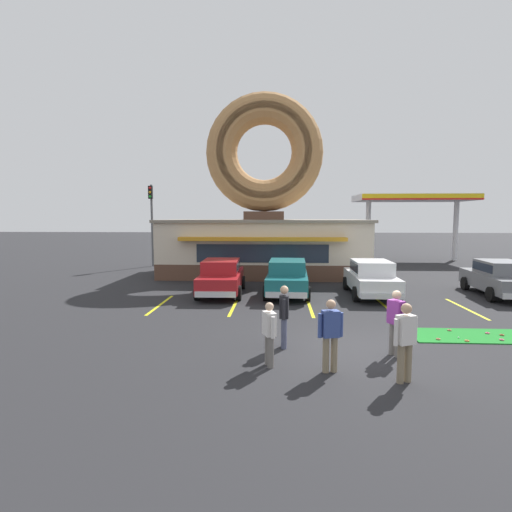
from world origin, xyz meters
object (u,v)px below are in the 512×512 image
object	(u,v)px
car_teal	(287,276)
car_grey	(499,277)
trash_bin	(375,273)
pedestrian_clipboard_woman	(396,320)
pedestrian_leather_jacket_man	(405,339)
car_white	(371,277)
pedestrian_blue_sweater_man	(330,332)
traffic_light_pole	(152,214)
golf_ball	(459,337)
pedestrian_hooded_kid	(284,313)
car_red	(221,275)
pedestrian_beanie_man	(269,331)

from	to	relation	value
car_teal	car_grey	bearing A→B (deg)	1.20
trash_bin	pedestrian_clipboard_woman	bearing A→B (deg)	-101.07
pedestrian_leather_jacket_man	pedestrian_clipboard_woman	size ratio (longest dim) A/B	1.02
car_white	pedestrian_blue_sweater_man	size ratio (longest dim) A/B	2.73
pedestrian_blue_sweater_man	pedestrian_clipboard_woman	xyz separation A→B (m)	(1.80, 1.17, 0.01)
car_grey	traffic_light_pole	xyz separation A→B (m)	(-18.82, 9.85, 2.84)
golf_ball	pedestrian_leather_jacket_man	size ratio (longest dim) A/B	0.02
pedestrian_hooded_kid	pedestrian_leather_jacket_man	xyz separation A→B (m)	(2.54, -2.15, 0.02)
car_teal	pedestrian_clipboard_woman	distance (m)	8.26
car_grey	pedestrian_blue_sweater_man	size ratio (longest dim) A/B	2.77
car_white	traffic_light_pole	size ratio (longest dim) A/B	0.79
car_white	pedestrian_hooded_kid	size ratio (longest dim) A/B	2.70
trash_bin	car_grey	bearing A→B (deg)	-39.11
traffic_light_pole	pedestrian_leather_jacket_man	bearing A→B (deg)	-59.11
car_teal	pedestrian_blue_sweater_man	world-z (taller)	pedestrian_blue_sweater_man
pedestrian_blue_sweater_man	car_red	bearing A→B (deg)	112.78
car_red	pedestrian_leather_jacket_man	distance (m)	10.85
car_red	pedestrian_beanie_man	distance (m)	9.02
car_red	pedestrian_clipboard_woman	xyz separation A→B (m)	(5.57, -7.81, 0.07)
trash_bin	golf_ball	bearing A→B (deg)	-90.25
golf_ball	traffic_light_pole	world-z (taller)	traffic_light_pole
golf_ball	pedestrian_leather_jacket_man	xyz separation A→B (m)	(-2.53, -3.17, 0.91)
pedestrian_leather_jacket_man	pedestrian_blue_sweater_man	bearing A→B (deg)	162.11
pedestrian_blue_sweater_man	pedestrian_leather_jacket_man	distance (m)	1.59
car_grey	car_red	world-z (taller)	same
car_teal	car_red	distance (m)	3.01
trash_bin	traffic_light_pole	bearing A→B (deg)	156.69
pedestrian_leather_jacket_man	traffic_light_pole	bearing A→B (deg)	120.89
car_grey	pedestrian_beanie_man	size ratio (longest dim) A/B	3.03
car_red	pedestrian_clipboard_woman	bearing A→B (deg)	-54.52
pedestrian_hooded_kid	pedestrian_leather_jacket_man	bearing A→B (deg)	-40.27
pedestrian_leather_jacket_man	pedestrian_beanie_man	distance (m)	3.01
trash_bin	car_white	bearing A→B (deg)	-106.17
pedestrian_hooded_kid	pedestrian_leather_jacket_man	world-z (taller)	pedestrian_leather_jacket_man
trash_bin	pedestrian_blue_sweater_man	bearing A→B (deg)	-107.58
pedestrian_blue_sweater_man	traffic_light_pole	size ratio (longest dim) A/B	0.29
car_teal	traffic_light_pole	world-z (taller)	traffic_light_pole
golf_ball	car_red	world-z (taller)	car_red
golf_ball	car_red	distance (m)	10.08
car_grey	car_white	bearing A→B (deg)	-177.81
car_red	trash_bin	xyz separation A→B (m)	(7.87, 3.93, -0.37)
car_white	traffic_light_pole	xyz separation A→B (m)	(-13.14, 10.06, 2.84)
golf_ball	car_white	xyz separation A→B (m)	(-1.09, 6.32, 0.82)
golf_ball	pedestrian_beanie_man	distance (m)	6.00
trash_bin	car_teal	bearing A→B (deg)	-141.33
pedestrian_clipboard_woman	trash_bin	bearing A→B (deg)	78.93
pedestrian_clipboard_woman	car_grey	bearing A→B (deg)	49.63
trash_bin	car_red	bearing A→B (deg)	-153.47
car_teal	pedestrian_blue_sweater_man	xyz separation A→B (m)	(0.77, -9.03, 0.06)
car_grey	pedestrian_hooded_kid	xyz separation A→B (m)	(-9.66, -7.56, 0.07)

